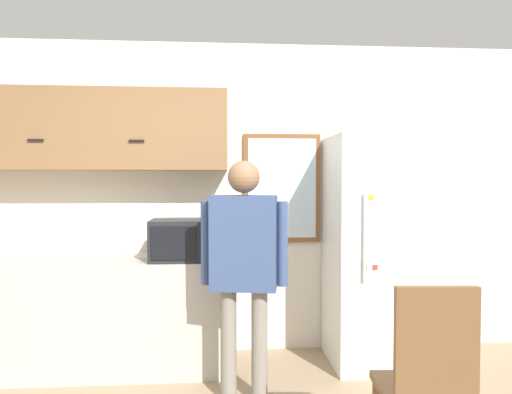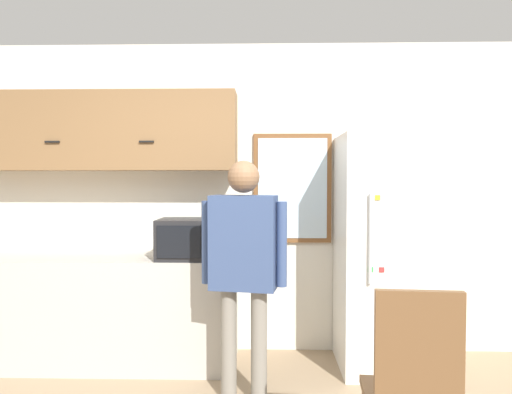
% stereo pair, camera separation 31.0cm
% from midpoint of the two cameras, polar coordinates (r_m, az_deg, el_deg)
% --- Properties ---
extents(back_wall, '(6.00, 0.06, 2.70)m').
position_cam_midpoint_polar(back_wall, '(4.04, -5.95, -0.16)').
color(back_wall, silver).
rests_on(back_wall, ground_plane).
extents(counter, '(2.21, 0.63, 0.89)m').
position_cam_midpoint_polar(counter, '(4.03, -22.27, -13.39)').
color(counter, '#BCB7AD').
rests_on(counter, ground_plane).
extents(upper_cabinets, '(2.21, 0.34, 0.66)m').
position_cam_midpoint_polar(upper_cabinets, '(4.06, -21.88, 7.79)').
color(upper_cabinets, olive).
extents(microwave, '(0.47, 0.38, 0.32)m').
position_cam_midpoint_polar(microwave, '(3.64, -11.72, -5.27)').
color(microwave, '#232326').
rests_on(microwave, counter).
extents(person, '(0.59, 0.29, 1.64)m').
position_cam_midpoint_polar(person, '(3.12, -4.39, -7.31)').
color(person, gray).
rests_on(person, ground_plane).
extents(refrigerator, '(0.75, 0.71, 1.87)m').
position_cam_midpoint_polar(refrigerator, '(3.87, 12.46, -6.48)').
color(refrigerator, white).
rests_on(refrigerator, ground_plane).
extents(chair, '(0.45, 0.45, 1.03)m').
position_cam_midpoint_polar(chair, '(2.44, 17.10, -20.97)').
color(chair, brown).
rests_on(chair, ground_plane).
extents(window, '(0.68, 0.05, 0.95)m').
position_cam_midpoint_polar(window, '(4.01, 1.04, 1.10)').
color(window, brown).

